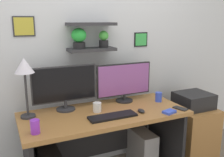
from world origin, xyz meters
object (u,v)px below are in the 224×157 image
desk_lamp (24,71)px  scissors_tray (169,112)px  keyboard (113,116)px  printer (194,100)px  cell_phone (180,108)px  computer_tower_right (142,148)px  monitor_right (124,81)px  pen_cup (159,97)px  computer_mouse (141,111)px  water_cup (35,127)px  monitor_left (65,86)px  drawer_cabinet (191,132)px  desk (103,131)px  coffee_mug (97,107)px

desk_lamp → scissors_tray: bearing=-19.9°
keyboard → printer: printer is taller
cell_phone → scissors_tray: size_ratio=1.17×
computer_tower_right → desk_lamp: bearing=177.6°
cell_phone → monitor_right: bearing=114.8°
pen_cup → printer: bearing=-2.5°
computer_mouse → pen_cup: 0.39m
computer_mouse → water_cup: 0.97m
monitor_left → monitor_right: monitor_left is taller
desk_lamp → drawer_cabinet: 1.98m
pen_cup → monitor_left: bearing=170.2°
desk_lamp → scissors_tray: size_ratio=4.48×
water_cup → pen_cup: bearing=10.8°
cell_phone → water_cup: bearing=162.4°
drawer_cabinet → desk: bearing=178.8°
monitor_left → keyboard: monitor_left is taller
water_cup → printer: bearing=7.4°
computer_tower_right → monitor_left: bearing=172.9°
computer_tower_right → water_cup: bearing=-164.7°
monitor_left → keyboard: 0.54m
water_cup → scissors_tray: bearing=-3.6°
coffee_mug → drawer_cabinet: coffee_mug is taller
drawer_cabinet → computer_tower_right: drawer_cabinet is taller
computer_mouse → pen_cup: bearing=31.1°
desk → water_cup: size_ratio=14.10×
drawer_cabinet → computer_tower_right: 0.63m
pen_cup → keyboard: bearing=-162.3°
cell_phone → computer_tower_right: cell_phone is taller
drawer_cabinet → monitor_right: bearing=166.7°
scissors_tray → printer: printer is taller
coffee_mug → keyboard: bearing=-68.5°
coffee_mug → cell_phone: bearing=-19.3°
pen_cup → water_cup: (-1.30, -0.25, 0.01)m
computer_mouse → scissors_tray: size_ratio=0.75×
coffee_mug → scissors_tray: (0.60, -0.31, -0.03)m
desk → printer: 1.12m
desk_lamp → computer_mouse: bearing=-17.8°
monitor_right → monitor_left: bearing=-180.0°
desk_lamp → computer_tower_right: bearing=-2.4°
cell_phone → pen_cup: (-0.06, 0.28, 0.05)m
monitor_left → pen_cup: monitor_left is taller
desk_lamp → scissors_tray: desk_lamp is taller
desk → computer_tower_right: 0.60m
pen_cup → printer: 0.48m
computer_mouse → keyboard: bearing=179.9°
printer → desk_lamp: bearing=175.7°
computer_mouse → water_cup: bearing=-177.1°
keyboard → computer_mouse: (0.30, -0.00, 0.01)m
monitor_left → desk_lamp: bearing=-171.7°
coffee_mug → desk: bearing=13.5°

